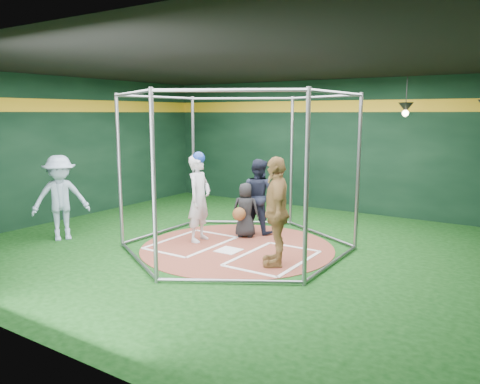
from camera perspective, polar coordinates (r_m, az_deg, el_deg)
The scene contains 12 objects.
room_shell at distance 8.96m, azimuth -0.32°, elevation 4.04°, with size 10.10×9.10×3.53m.
clay_disc at distance 9.29m, azimuth -0.34°, elevation -6.75°, with size 3.80×3.80×0.01m, color brown.
home_plate at distance 9.05m, azimuth -1.39°, elevation -7.13°, with size 0.43×0.43×0.01m, color white.
batter_box_left at distance 9.63m, azimuth -5.92°, elevation -6.14°, with size 1.17×1.77×0.01m.
batter_box_right at distance 8.61m, azimuth 4.07°, elevation -8.03°, with size 1.17×1.77×0.01m.
batting_cage at distance 8.99m, azimuth -0.35°, elevation 2.43°, with size 4.05×4.67×3.00m.
pendant_lamp_near at distance 11.37m, azimuth 19.55°, elevation 9.66°, with size 0.34×0.34×0.90m.
batter_figure at distance 9.58m, azimuth -5.00°, elevation -0.62°, with size 0.50×0.70×1.84m.
visitor_leopard at distance 8.05m, azimuth 4.43°, elevation -2.37°, with size 1.11×0.46×1.89m, color tan.
catcher_figure at distance 9.90m, azimuth 0.61°, elevation -2.24°, with size 0.67×0.67×1.17m.
umpire at distance 10.24m, azimuth 2.23°, elevation -0.50°, with size 0.79×0.62×1.63m, color black.
bystander_blue at distance 10.38m, azimuth -21.04°, elevation -0.68°, with size 1.14×0.66×1.77m, color #93ABC3.
Camera 1 is at (4.90, -7.45, 2.62)m, focal length 35.00 mm.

